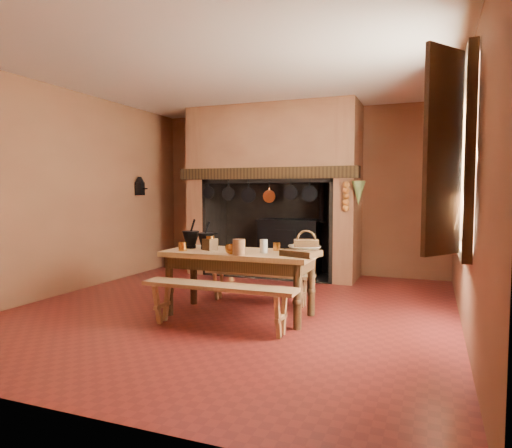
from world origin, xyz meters
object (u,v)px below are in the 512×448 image
at_px(iron_range, 290,246).
at_px(wicker_basket, 306,246).
at_px(work_table, 240,261).
at_px(coffee_grinder, 210,243).
at_px(bench_front, 218,296).
at_px(mixing_bowl, 304,250).

distance_m(iron_range, wicker_basket, 2.82).
bearing_deg(work_table, coffee_grinder, -174.48).
relative_size(bench_front, wicker_basket, 5.31).
relative_size(mixing_bowl, wicker_basket, 1.14).
bearing_deg(coffee_grinder, bench_front, -33.94).
bearing_deg(mixing_bowl, wicker_basket, 26.57).
bearing_deg(iron_range, mixing_bowl, -70.15).
distance_m(work_table, coffee_grinder, 0.41).
height_order(work_table, mixing_bowl, mixing_bowl).
relative_size(work_table, wicker_basket, 5.47).
xyz_separation_m(iron_range, coffee_grinder, (-0.13, -2.73, 0.32)).
height_order(bench_front, wicker_basket, wicker_basket).
bearing_deg(work_table, iron_range, 94.75).
bearing_deg(wicker_basket, mixing_bowl, -169.60).
relative_size(iron_range, mixing_bowl, 4.53).
bearing_deg(bench_front, work_table, 90.00).
bearing_deg(wicker_basket, iron_range, 94.06).
distance_m(iron_range, work_table, 2.71).
bearing_deg(work_table, mixing_bowl, 4.76).
distance_m(iron_range, mixing_bowl, 2.82).
bearing_deg(coffee_grinder, mixing_bowl, 27.05).
height_order(mixing_bowl, wicker_basket, wicker_basket).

